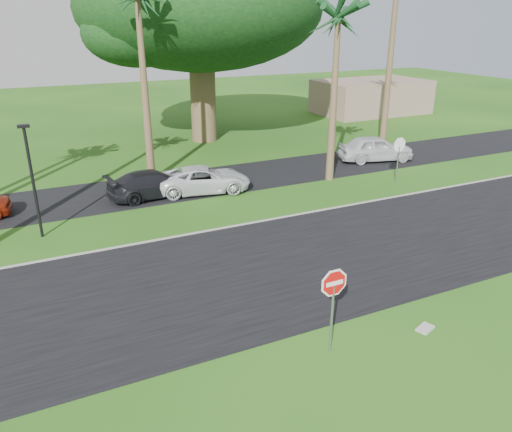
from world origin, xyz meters
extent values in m
plane|color=#1F4D13|center=(0.00, 0.00, 0.00)|extent=(120.00, 120.00, 0.00)
cube|color=black|center=(0.00, 2.00, 0.01)|extent=(120.00, 8.00, 0.02)
cube|color=black|center=(0.00, 12.50, 0.01)|extent=(120.00, 5.00, 0.02)
cube|color=gray|center=(0.00, 6.05, 0.03)|extent=(120.00, 0.12, 0.06)
cylinder|color=gray|center=(0.50, -3.00, 1.00)|extent=(0.07, 0.07, 2.00)
cylinder|color=white|center=(0.50, -3.00, 2.10)|extent=(1.05, 0.02, 1.05)
cylinder|color=red|center=(0.50, -3.00, 2.10)|extent=(0.90, 0.02, 0.90)
cube|color=white|center=(0.50, -3.00, 2.10)|extent=(0.50, 0.02, 0.12)
cylinder|color=gray|center=(12.00, 8.00, 1.00)|extent=(0.07, 0.07, 2.00)
cylinder|color=white|center=(12.00, 8.00, 2.10)|extent=(1.05, 0.02, 1.05)
cylinder|color=red|center=(12.00, 8.00, 2.10)|extent=(0.90, 0.02, 0.90)
cube|color=white|center=(12.00, 8.00, 2.10)|extent=(0.50, 0.02, 0.12)
cone|color=brown|center=(0.00, 14.00, 4.75)|extent=(0.44, 0.44, 9.50)
cone|color=brown|center=(9.00, 10.00, 4.25)|extent=(0.44, 0.44, 8.50)
cone|color=brown|center=(15.00, 13.00, 6.00)|extent=(0.44, 0.44, 12.00)
cylinder|color=brown|center=(6.00, 22.00, 3.00)|extent=(1.80, 1.80, 6.00)
ellipsoid|color=black|center=(6.00, 22.00, 9.00)|extent=(16.50, 16.50, 8.25)
cylinder|color=black|center=(-6.00, 8.50, 2.25)|extent=(0.12, 0.12, 4.50)
cube|color=black|center=(-6.00, 8.50, 4.58)|extent=(0.45, 0.25, 0.12)
cube|color=gray|center=(24.00, 26.00, 1.50)|extent=(10.00, 6.00, 3.00)
imported|color=black|center=(-0.55, 11.33, 0.67)|extent=(4.80, 2.37, 1.34)
imported|color=silver|center=(1.97, 10.96, 0.66)|extent=(5.08, 3.05, 1.32)
imported|color=silver|center=(13.71, 12.04, 0.79)|extent=(4.95, 2.95, 1.58)
cube|color=#A7A79F|center=(3.56, -3.34, 0.03)|extent=(0.64, 0.52, 0.06)
camera|label=1|loc=(-6.10, -12.25, 8.41)|focal=35.00mm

